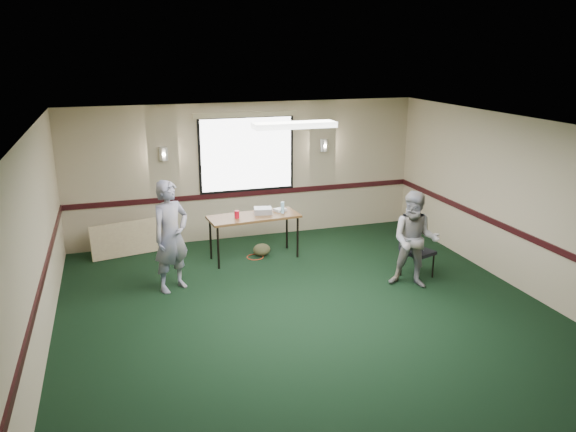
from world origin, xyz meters
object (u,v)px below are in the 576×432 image
object	(u,v)px
projector	(263,211)
person_right	(415,240)
person_left	(171,236)
folding_table	(254,219)
conference_chair	(414,246)

from	to	relation	value
projector	person_right	xyz separation A→B (m)	(1.93, -2.07, -0.08)
person_left	folding_table	bearing A→B (deg)	-0.18
conference_chair	person_right	size ratio (longest dim) A/B	0.57
conference_chair	person_right	xyz separation A→B (m)	(-0.24, -0.41, 0.26)
folding_table	person_right	distance (m)	2.91
folding_table	projector	distance (m)	0.23
folding_table	projector	size ratio (longest dim) A/B	5.28
conference_chair	person_right	world-z (taller)	person_right
conference_chair	person_right	bearing A→B (deg)	-138.99
folding_table	conference_chair	xyz separation A→B (m)	(2.36, -1.58, -0.23)
projector	conference_chair	distance (m)	2.75
projector	conference_chair	size ratio (longest dim) A/B	0.35
folding_table	person_left	distance (m)	1.84
projector	person_left	world-z (taller)	person_left
conference_chair	person_left	xyz separation A→B (m)	(-3.92, 0.64, 0.36)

